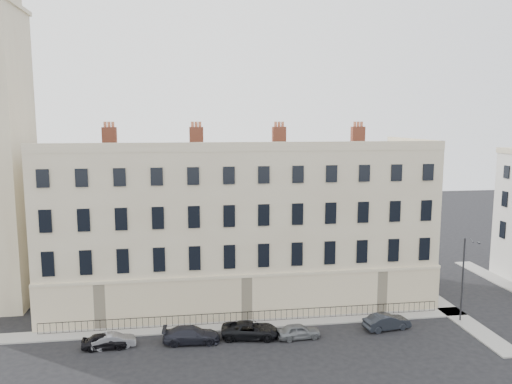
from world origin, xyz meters
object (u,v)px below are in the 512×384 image
(car_d, at_px, (250,330))
(car_e, at_px, (299,331))
(car_f, at_px, (387,322))
(streetlamp, at_px, (464,276))
(car_a, at_px, (105,341))
(car_c, at_px, (191,335))
(car_b, at_px, (114,340))

(car_d, relative_size, car_e, 1.33)
(car_f, bearing_deg, streetlamp, -95.06)
(car_a, height_order, car_c, car_c)
(car_b, xyz_separation_m, car_f, (22.52, 0.09, 0.11))
(car_b, relative_size, streetlamp, 0.45)
(car_d, bearing_deg, car_a, 100.14)
(streetlamp, bearing_deg, car_f, -152.20)
(car_b, relative_size, car_f, 0.84)
(car_c, distance_m, car_d, 4.78)
(car_b, bearing_deg, car_c, -98.18)
(car_c, bearing_deg, car_e, -89.66)
(car_b, xyz_separation_m, car_d, (10.81, 0.16, 0.10))
(car_a, relative_size, car_f, 0.87)
(car_a, relative_size, car_c, 0.77)
(car_c, xyz_separation_m, car_d, (4.78, 0.23, -0.00))
(car_a, bearing_deg, car_c, -91.40)
(car_e, bearing_deg, car_b, 84.22)
(car_a, height_order, car_b, car_a)
(car_c, distance_m, streetlamp, 23.90)
(car_c, distance_m, car_e, 8.67)
(car_f, distance_m, streetlamp, 7.98)
(car_d, distance_m, streetlamp, 19.18)
(car_b, height_order, car_d, car_d)
(car_d, relative_size, car_f, 1.17)
(car_a, distance_m, car_e, 15.35)
(car_b, relative_size, car_e, 0.95)
(car_c, bearing_deg, car_b, 92.82)
(car_b, xyz_separation_m, car_c, (6.03, -0.07, 0.11))
(car_c, height_order, car_d, car_c)
(car_c, relative_size, streetlamp, 0.60)
(car_e, bearing_deg, car_a, 84.60)
(car_d, xyz_separation_m, car_f, (11.71, -0.07, 0.01))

